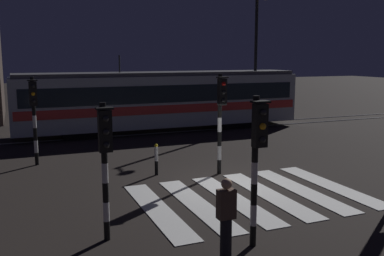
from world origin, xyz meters
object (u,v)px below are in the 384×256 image
at_px(pedestrian_waiting_at_kerb, 226,219).
at_px(bollard_island_edge, 156,159).
at_px(traffic_light_median_centre, 221,109).
at_px(traffic_light_kerb_mid_left, 257,149).
at_px(traffic_light_corner_far_left, 34,108).
at_px(tram, 163,99).
at_px(traffic_light_corner_near_left, 105,152).
at_px(street_lamp_trackside_right, 258,44).

bearing_deg(pedestrian_waiting_at_kerb, bollard_island_edge, 84.54).
bearing_deg(traffic_light_median_centre, traffic_light_kerb_mid_left, -108.68).
relative_size(traffic_light_corner_far_left, tram, 0.21).
xyz_separation_m(traffic_light_corner_far_left, traffic_light_corner_near_left, (1.11, -7.83, -0.14)).
height_order(traffic_light_corner_far_left, traffic_light_corner_near_left, traffic_light_corner_far_left).
distance_m(traffic_light_median_centre, traffic_light_kerb_mid_left, 5.90).
bearing_deg(pedestrian_waiting_at_kerb, traffic_light_corner_near_left, 138.85).
bearing_deg(bollard_island_edge, traffic_light_corner_near_left, -118.97).
bearing_deg(traffic_light_corner_far_left, bollard_island_edge, -38.41).
height_order(tram, bollard_island_edge, tram).
bearing_deg(traffic_light_median_centre, traffic_light_corner_far_left, 147.44).
xyz_separation_m(street_lamp_trackside_right, tram, (-5.55, 0.69, -3.02)).
bearing_deg(traffic_light_corner_far_left, traffic_light_median_centre, -32.56).
relative_size(traffic_light_kerb_mid_left, bollard_island_edge, 2.96).
xyz_separation_m(traffic_light_kerb_mid_left, tram, (2.88, 14.87, -0.42)).
distance_m(street_lamp_trackside_right, tram, 6.36).
relative_size(traffic_light_kerb_mid_left, tram, 0.21).
bearing_deg(street_lamp_trackside_right, bollard_island_edge, -137.78).
distance_m(tram, bollard_island_edge, 9.15).
distance_m(traffic_light_corner_near_left, tram, 14.55).
bearing_deg(bollard_island_edge, street_lamp_trackside_right, 42.22).
height_order(traffic_light_median_centre, street_lamp_trackside_right, street_lamp_trackside_right).
relative_size(traffic_light_median_centre, tram, 0.22).
height_order(traffic_light_corner_far_left, street_lamp_trackside_right, street_lamp_trackside_right).
height_order(traffic_light_corner_near_left, street_lamp_trackside_right, street_lamp_trackside_right).
xyz_separation_m(tram, pedestrian_waiting_at_kerb, (-3.72, -15.14, -0.87)).
relative_size(traffic_light_corner_near_left, street_lamp_trackside_right, 0.41).
bearing_deg(traffic_light_kerb_mid_left, bollard_island_edge, 91.91).
xyz_separation_m(traffic_light_median_centre, traffic_light_corner_near_left, (-4.77, -4.07, -0.25)).
distance_m(traffic_light_kerb_mid_left, tram, 15.16).
height_order(traffic_light_corner_far_left, bollard_island_edge, traffic_light_corner_far_left).
relative_size(traffic_light_corner_far_left, street_lamp_trackside_right, 0.44).
bearing_deg(traffic_light_corner_near_left, bollard_island_edge, 61.03).
height_order(traffic_light_kerb_mid_left, bollard_island_edge, traffic_light_kerb_mid_left).
bearing_deg(bollard_island_edge, traffic_light_corner_far_left, 141.59).
bearing_deg(street_lamp_trackside_right, traffic_light_corner_far_left, -158.71).
distance_m(traffic_light_corner_far_left, traffic_light_kerb_mid_left, 10.16).
xyz_separation_m(traffic_light_corner_near_left, street_lamp_trackside_right, (11.32, 12.67, 2.71)).
bearing_deg(street_lamp_trackside_right, pedestrian_waiting_at_kerb, -122.69).
distance_m(traffic_light_median_centre, tram, 9.36).
bearing_deg(pedestrian_waiting_at_kerb, tram, 76.19).
xyz_separation_m(traffic_light_median_centre, traffic_light_corner_far_left, (-5.88, 3.76, -0.11)).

